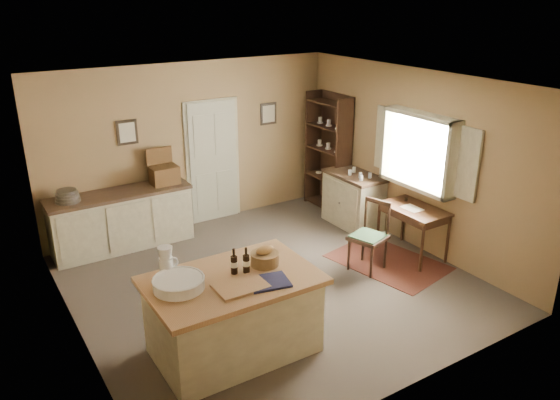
# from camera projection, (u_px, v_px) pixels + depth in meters

# --- Properties ---
(ground) EXTENTS (5.00, 5.00, 0.00)m
(ground) POSITION_uv_depth(u_px,v_px,m) (272.00, 283.00, 7.43)
(ground) COLOR #63554B
(ground) RESTS_ON ground
(wall_back) EXTENTS (5.00, 0.10, 2.70)m
(wall_back) POSITION_uv_depth(u_px,v_px,m) (192.00, 146.00, 8.92)
(wall_back) COLOR olive
(wall_back) RESTS_ON ground
(wall_front) EXTENTS (5.00, 0.10, 2.70)m
(wall_front) POSITION_uv_depth(u_px,v_px,m) (415.00, 269.00, 4.97)
(wall_front) COLOR olive
(wall_front) RESTS_ON ground
(wall_left) EXTENTS (0.10, 5.00, 2.70)m
(wall_left) POSITION_uv_depth(u_px,v_px,m) (68.00, 234.00, 5.70)
(wall_left) COLOR olive
(wall_left) RESTS_ON ground
(wall_right) EXTENTS (0.10, 5.00, 2.70)m
(wall_right) POSITION_uv_depth(u_px,v_px,m) (414.00, 160.00, 8.19)
(wall_right) COLOR olive
(wall_right) RESTS_ON ground
(ceiling) EXTENTS (5.00, 5.00, 0.00)m
(ceiling) POSITION_uv_depth(u_px,v_px,m) (271.00, 83.00, 6.46)
(ceiling) COLOR silver
(ceiling) RESTS_ON wall_back
(door) EXTENTS (0.97, 0.06, 2.11)m
(door) POSITION_uv_depth(u_px,v_px,m) (213.00, 160.00, 9.18)
(door) COLOR beige
(door) RESTS_ON ground
(framed_prints) EXTENTS (2.82, 0.02, 0.38)m
(framed_prints) POSITION_uv_depth(u_px,v_px,m) (203.00, 122.00, 8.87)
(framed_prints) COLOR black
(framed_prints) RESTS_ON ground
(window) EXTENTS (0.25, 1.99, 1.12)m
(window) POSITION_uv_depth(u_px,v_px,m) (421.00, 151.00, 7.92)
(window) COLOR beige
(window) RESTS_ON ground
(work_island) EXTENTS (1.80, 1.18, 1.20)m
(work_island) POSITION_uv_depth(u_px,v_px,m) (232.00, 313.00, 5.87)
(work_island) COLOR beige
(work_island) RESTS_ON ground
(sideboard) EXTENTS (2.13, 0.60, 1.18)m
(sideboard) POSITION_uv_depth(u_px,v_px,m) (122.00, 218.00, 8.33)
(sideboard) COLOR beige
(sideboard) RESTS_ON ground
(rug) EXTENTS (1.39, 1.78, 0.01)m
(rug) POSITION_uv_depth(u_px,v_px,m) (388.00, 262.00, 8.00)
(rug) COLOR #522A1B
(rug) RESTS_ON ground
(writing_desk) EXTENTS (0.60, 0.98, 0.82)m
(writing_desk) POSITION_uv_depth(u_px,v_px,m) (414.00, 214.00, 7.98)
(writing_desk) COLOR #321C10
(writing_desk) RESTS_ON ground
(desk_chair) EXTENTS (0.58, 0.58, 0.98)m
(desk_chair) POSITION_uv_depth(u_px,v_px,m) (368.00, 238.00, 7.64)
(desk_chair) COLOR black
(desk_chair) RESTS_ON ground
(right_cabinet) EXTENTS (0.59, 1.05, 0.99)m
(right_cabinet) POSITION_uv_depth(u_px,v_px,m) (353.00, 199.00, 9.14)
(right_cabinet) COLOR beige
(right_cabinet) RESTS_ON ground
(shelving_unit) EXTENTS (0.35, 0.93, 2.07)m
(shelving_unit) POSITION_uv_depth(u_px,v_px,m) (330.00, 152.00, 9.71)
(shelving_unit) COLOR black
(shelving_unit) RESTS_ON ground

